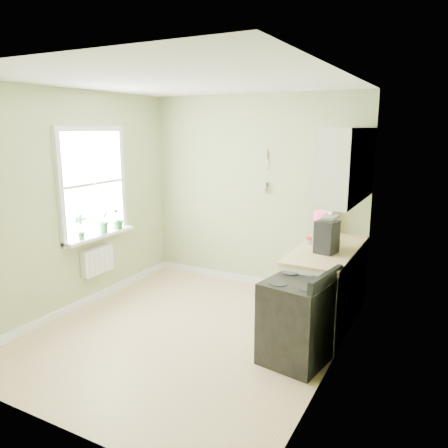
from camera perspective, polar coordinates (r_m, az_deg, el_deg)
The scene contains 21 objects.
floor at distance 5.08m, azimuth -4.85°, elevation -14.01°, with size 3.20×3.60×0.02m, color tan.
ceiling at distance 4.56m, azimuth -5.51°, elevation 18.22°, with size 3.20×3.60×0.02m, color white.
wall_back at distance 6.20m, azimuth 3.99°, elevation 4.13°, with size 3.20×0.02×2.70m, color #AEB97E.
wall_left at distance 5.66m, azimuth -18.98°, elevation 2.66°, with size 0.02×3.60×2.70m, color #AEB97E.
wall_right at distance 4.00m, azimuth 14.55°, elevation -0.92°, with size 0.02×3.60×2.70m, color #AEB97E.
base_cabinets at distance 5.27m, azimuth 13.30°, elevation -8.01°, with size 0.60×1.60×0.87m, color white.
countertop at distance 5.13m, azimuth 13.44°, elevation -3.23°, with size 0.64×1.60×0.04m, color beige.
upper_cabinets at distance 5.03m, azimuth 15.79°, elevation 7.46°, with size 0.35×1.40×0.80m, color white.
window at distance 5.82m, azimuth -16.80°, elevation 5.06°, with size 0.06×1.14×1.44m.
window_sill at distance 5.89m, azimuth -15.88°, elevation -1.44°, with size 0.18×1.14×0.04m, color white.
radiator at distance 5.96m, azimuth -16.23°, elevation -4.59°, with size 0.12×0.50×0.35m, color white.
wall_utensils at distance 6.07m, azimuth 5.64°, elevation 5.96°, with size 0.02×0.14×0.58m.
stove at distance 4.41m, azimuth 9.65°, elevation -12.25°, with size 0.69×0.75×0.94m.
stand_mixer at distance 5.03m, azimuth 13.55°, elevation -1.18°, with size 0.23×0.37×0.43m.
kettle at distance 5.84m, azimuth 13.03°, elevation -0.04°, with size 0.21×0.12×0.21m.
coffee_maker at distance 4.87m, azimuth 13.23°, elevation -1.75°, with size 0.25×0.26×0.36m.
red_tray at distance 5.82m, azimuth 13.07°, elevation 0.79°, with size 0.38×0.38×0.02m, color red.
jar at distance 5.21m, azimuth 11.02°, elevation -2.19°, with size 0.07×0.07×0.08m.
plant_a at distance 5.61m, azimuth -18.27°, elevation -0.38°, with size 0.17×0.12×0.32m, color #25642B.
plant_b at distance 5.89m, azimuth -15.43°, elevation 0.42°, with size 0.18×0.15×0.33m, color #25642B.
plant_c at distance 6.08m, azimuth -13.75°, elevation 0.71°, with size 0.16×0.16×0.29m, color #25642B.
Camera 1 is at (2.48, -3.80, 2.26)m, focal length 35.00 mm.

